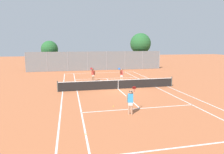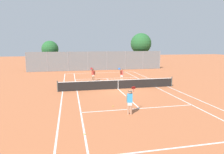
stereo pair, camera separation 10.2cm
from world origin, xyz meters
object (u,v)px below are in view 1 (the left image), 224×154
at_px(player_far_right, 122,74).
at_px(loose_tennis_ball_1, 136,83).
at_px(tennis_net, 118,84).
at_px(player_far_left, 93,74).
at_px(player_near_side, 130,101).
at_px(tree_behind_left, 49,50).
at_px(loose_tennis_ball_0, 94,78).
at_px(tree_behind_right, 141,44).
at_px(loose_tennis_ball_2, 86,134).
at_px(loose_tennis_ball_3, 113,106).

distance_m(player_far_right, loose_tennis_ball_1, 2.08).
bearing_deg(tennis_net, player_far_left, 113.30).
distance_m(player_near_side, player_far_right, 11.30).
xyz_separation_m(player_near_side, loose_tennis_ball_1, (3.90, 9.95, -0.89)).
bearing_deg(tree_behind_left, player_far_right, -55.17).
height_order(player_far_left, loose_tennis_ball_0, player_far_left).
bearing_deg(loose_tennis_ball_0, tree_behind_right, 44.98).
height_order(player_far_left, tree_behind_left, tree_behind_left).
xyz_separation_m(tennis_net, loose_tennis_ball_2, (-4.13, -9.76, -0.48)).
height_order(player_near_side, loose_tennis_ball_2, player_near_side).
bearing_deg(loose_tennis_ball_3, tree_behind_left, 105.52).
xyz_separation_m(player_far_right, loose_tennis_ball_0, (-2.89, 3.66, -0.89)).
bearing_deg(loose_tennis_ball_0, tree_behind_left, 123.46).
xyz_separation_m(player_far_right, tree_behind_left, (-9.43, 13.56, 2.64)).
relative_size(tennis_net, player_far_right, 6.76).
height_order(player_near_side, tree_behind_right, tree_behind_right).
xyz_separation_m(player_far_right, loose_tennis_ball_3, (-3.09, -9.27, -0.89)).
height_order(loose_tennis_ball_1, tree_behind_right, tree_behind_right).
xyz_separation_m(loose_tennis_ball_0, loose_tennis_ball_3, (-0.20, -12.93, 0.00)).
distance_m(loose_tennis_ball_3, tree_behind_right, 26.08).
bearing_deg(loose_tennis_ball_0, loose_tennis_ball_1, -47.16).
bearing_deg(tennis_net, loose_tennis_ball_2, -112.97).
distance_m(tennis_net, loose_tennis_ball_3, 5.90).
relative_size(player_near_side, loose_tennis_ball_1, 26.88).
relative_size(player_far_left, loose_tennis_ball_1, 26.88).
bearing_deg(tree_behind_right, player_far_right, -118.20).
height_order(loose_tennis_ball_0, loose_tennis_ball_1, same).
height_order(loose_tennis_ball_3, tree_behind_left, tree_behind_left).
xyz_separation_m(tennis_net, loose_tennis_ball_0, (-1.55, 7.32, -0.48)).
distance_m(loose_tennis_ball_1, loose_tennis_ball_2, 14.16).
bearing_deg(loose_tennis_ball_1, tree_behind_right, 68.33).
distance_m(player_near_side, loose_tennis_ball_3, 2.12).
xyz_separation_m(tennis_net, loose_tennis_ball_1, (2.86, 2.55, -0.48)).
xyz_separation_m(player_far_left, tree_behind_left, (-6.09, 12.57, 2.64)).
bearing_deg(player_far_left, loose_tennis_ball_2, -98.43).
xyz_separation_m(tennis_net, tree_behind_right, (8.91, 17.77, 3.95)).
height_order(loose_tennis_ball_0, tree_behind_right, tree_behind_right).
distance_m(player_far_left, loose_tennis_ball_3, 10.30).
height_order(player_far_right, tree_behind_right, tree_behind_right).
height_order(loose_tennis_ball_0, loose_tennis_ball_3, same).
bearing_deg(tree_behind_left, tennis_net, -64.81).
bearing_deg(player_far_left, loose_tennis_ball_0, 80.52).
relative_size(tennis_net, loose_tennis_ball_1, 181.82).
height_order(loose_tennis_ball_2, tree_behind_left, tree_behind_left).
xyz_separation_m(loose_tennis_ball_2, loose_tennis_ball_3, (2.38, 4.15, 0.00)).
bearing_deg(loose_tennis_ball_1, player_far_left, 156.73).
xyz_separation_m(player_near_side, loose_tennis_ball_2, (-3.10, -2.36, -0.89)).
distance_m(player_far_right, loose_tennis_ball_2, 14.51).
distance_m(loose_tennis_ball_0, loose_tennis_ball_3, 12.93).
distance_m(player_far_left, tree_behind_right, 17.43).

